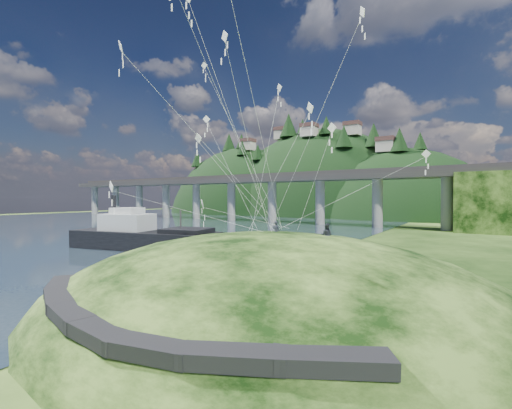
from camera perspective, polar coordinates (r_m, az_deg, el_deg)
The scene contains 10 objects.
ground at distance 29.32m, azimuth -13.47°, elevation -13.93°, with size 320.00×320.00×0.00m, color black.
water at distance 105.24m, azimuth -28.71°, elevation -3.09°, with size 240.00×240.00×0.00m, color #304558.
grass_hill at distance 26.48m, azimuth 2.66°, elevation -18.99°, with size 36.00×32.00×13.00m.
footpath at distance 17.24m, azimuth -20.37°, elevation -17.69°, with size 22.29×5.84×0.83m.
bridge at distance 101.12m, azimuth 5.43°, elevation 2.39°, with size 160.00×11.00×15.00m.
far_ridge at distance 156.18m, azimuth 8.76°, elevation -4.33°, with size 153.00×70.00×94.50m.
work_barge at distance 53.25m, azimuth -18.44°, elevation -4.94°, with size 23.49×11.05×7.94m.
wooden_dock at distance 38.63m, azimuth -12.48°, elevation -9.61°, with size 13.09×3.22×0.93m.
kite_flyers at distance 26.43m, azimuth 9.28°, elevation -3.01°, with size 4.78×1.17×1.79m.
kite_swarm at distance 26.56m, azimuth -3.40°, elevation 18.77°, with size 19.84×17.45×18.20m.
Camera 1 is at (20.61, -19.41, 7.65)m, focal length 24.00 mm.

